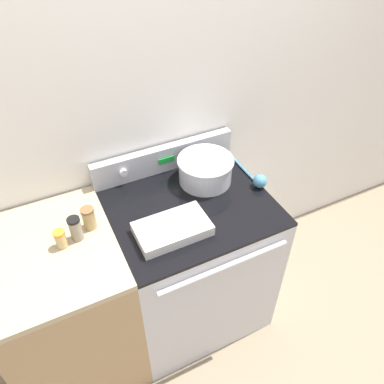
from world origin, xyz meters
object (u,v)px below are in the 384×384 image
object	(u,v)px
mixing_bowl	(205,169)
spice_jar_orange_cap	(61,239)
ladle	(258,180)
spice_jar_brown_cap	(89,218)
spice_jar_black_cap	(76,229)
casserole_dish	(172,228)

from	to	relation	value
mixing_bowl	spice_jar_orange_cap	bearing A→B (deg)	-169.95
ladle	spice_jar_brown_cap	size ratio (longest dim) A/B	2.76
mixing_bowl	spice_jar_black_cap	distance (m)	0.72
ladle	spice_jar_black_cap	world-z (taller)	spice_jar_black_cap
spice_jar_black_cap	spice_jar_orange_cap	bearing A→B (deg)	-167.29
ladle	mixing_bowl	bearing A→B (deg)	146.36
mixing_bowl	ladle	world-z (taller)	mixing_bowl
spice_jar_brown_cap	casserole_dish	bearing A→B (deg)	-30.26
mixing_bowl	spice_jar_brown_cap	distance (m)	0.65
mixing_bowl	ladle	xyz separation A→B (m)	(0.23, -0.15, -0.05)
spice_jar_brown_cap	spice_jar_orange_cap	world-z (taller)	spice_jar_brown_cap
ladle	spice_jar_black_cap	distance (m)	0.94
ladle	spice_jar_brown_cap	bearing A→B (deg)	175.04
ladle	spice_jar_orange_cap	distance (m)	1.02
ladle	spice_jar_black_cap	bearing A→B (deg)	178.01
ladle	spice_jar_orange_cap	world-z (taller)	spice_jar_orange_cap
mixing_bowl	spice_jar_brown_cap	bearing A→B (deg)	-172.95
ladle	spice_jar_brown_cap	world-z (taller)	spice_jar_brown_cap
spice_jar_black_cap	spice_jar_orange_cap	world-z (taller)	spice_jar_black_cap
spice_jar_orange_cap	spice_jar_brown_cap	bearing A→B (deg)	22.72
casserole_dish	ladle	distance (m)	0.56
casserole_dish	ladle	world-z (taller)	ladle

